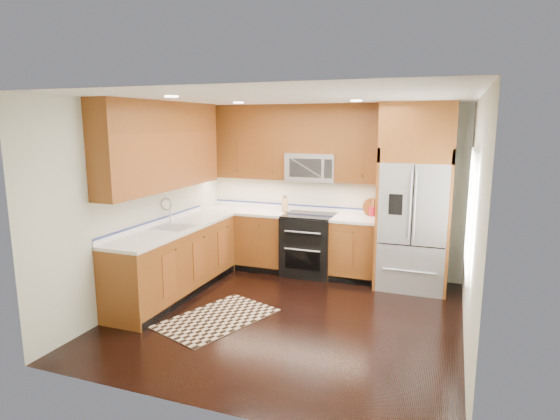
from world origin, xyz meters
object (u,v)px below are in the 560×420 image
at_px(refrigerator, 415,197).
at_px(utensil_crock, 372,209).
at_px(range, 309,245).
at_px(rug, 217,318).
at_px(knife_block, 285,205).

height_order(refrigerator, utensil_crock, refrigerator).
bearing_deg(range, refrigerator, -1.40).
xyz_separation_m(range, rug, (-0.53, -2.02, -0.46)).
height_order(range, refrigerator, refrigerator).
height_order(rug, knife_block, knife_block).
distance_m(knife_block, utensil_crock, 1.37).
height_order(refrigerator, knife_block, refrigerator).
bearing_deg(range, utensil_crock, 14.95).
height_order(range, utensil_crock, utensil_crock).
xyz_separation_m(rug, utensil_crock, (1.45, 2.27, 1.04)).
relative_size(range, utensil_crock, 3.20).
height_order(rug, utensil_crock, utensil_crock).
relative_size(range, knife_block, 3.63).
bearing_deg(rug, range, 95.48).
distance_m(rug, utensil_crock, 2.88).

